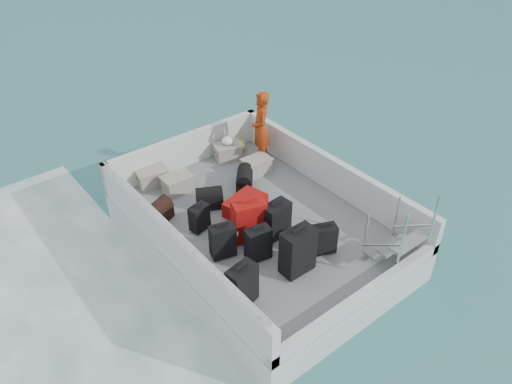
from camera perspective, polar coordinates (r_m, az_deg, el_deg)
ground at (r=9.36m, az=0.30°, el=-6.31°), size 160.00×160.00×0.00m
ferry_hull at (r=9.17m, az=0.31°, el=-4.92°), size 3.60×5.00×0.60m
deck at (r=8.97m, az=0.31°, el=-3.41°), size 3.30×4.70×0.02m
deck_fittings at (r=8.72m, az=3.42°, el=-1.60°), size 3.60×5.00×0.90m
suitcase_0 at (r=7.32m, az=-1.60°, el=-10.68°), size 0.49×0.32×0.70m
suitcase_1 at (r=8.10m, az=-3.83°, el=-5.67°), size 0.45×0.33×0.61m
suitcase_2 at (r=8.69m, az=-6.49°, el=-2.99°), size 0.38×0.27×0.50m
suitcase_3 at (r=7.78m, az=4.81°, el=-6.80°), size 0.54×0.32×0.81m
suitcase_4 at (r=8.04m, az=0.25°, el=-5.97°), size 0.44×0.31×0.60m
suitcase_5 at (r=8.38m, az=-0.81°, el=-3.27°), size 0.62×0.48×0.75m
suitcase_6 at (r=8.25m, az=7.79°, el=-5.40°), size 0.45×0.36×0.54m
suitcase_7 at (r=8.45m, az=2.32°, el=-3.25°), size 0.50×0.32×0.67m
suitcase_8 at (r=9.09m, az=-1.23°, el=-1.55°), size 0.86×0.67×0.30m
duffel_0 at (r=9.03m, az=-11.06°, el=-2.49°), size 0.60×0.49×0.32m
duffel_1 at (r=9.26m, az=-5.33°, el=-0.84°), size 0.57×0.49×0.32m
duffel_2 at (r=9.72m, az=-1.32°, el=1.31°), size 0.58×0.60×0.32m
crate_0 at (r=10.00m, az=-11.77°, el=1.59°), size 0.61×0.47×0.33m
crate_1 at (r=9.73m, az=-8.97°, el=0.88°), size 0.53×0.37×0.32m
crate_2 at (r=10.64m, az=-3.22°, el=4.56°), size 0.61×0.49×0.32m
crate_3 at (r=10.14m, az=0.07°, el=2.92°), size 0.54×0.38×0.32m
yellow_bag at (r=10.95m, az=-1.93°, el=5.29°), size 0.28×0.26×0.22m
white_bag at (r=10.51m, az=-3.27°, el=5.73°), size 0.24×0.24×0.18m
passenger at (r=10.22m, az=0.55°, el=7.28°), size 0.61×0.69×1.58m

